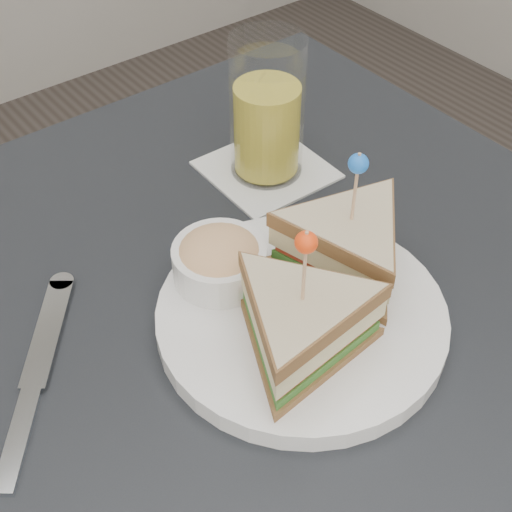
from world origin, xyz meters
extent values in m
cube|color=black|center=(0.00, 0.00, 0.73)|extent=(0.80, 0.80, 0.03)
cylinder|color=black|center=(0.35, 0.35, 0.36)|extent=(0.04, 0.04, 0.72)
cylinder|color=white|center=(0.02, -0.05, 0.76)|extent=(0.36, 0.36, 0.02)
cylinder|color=white|center=(0.02, -0.05, 0.77)|extent=(0.36, 0.36, 0.00)
cylinder|color=#E4B083|center=(-0.01, -0.08, 0.87)|extent=(0.00, 0.00, 0.08)
sphere|color=#FF4010|center=(-0.01, -0.08, 0.90)|extent=(0.02, 0.02, 0.02)
cylinder|color=#E4B083|center=(0.08, -0.03, 0.87)|extent=(0.00, 0.00, 0.08)
sphere|color=blue|center=(0.08, -0.03, 0.90)|extent=(0.02, 0.02, 0.02)
cylinder|color=white|center=(-0.02, 0.03, 0.79)|extent=(0.12, 0.12, 0.04)
ellipsoid|color=#E0B772|center=(-0.02, 0.03, 0.80)|extent=(0.11, 0.11, 0.04)
cube|color=silver|center=(-0.24, 0.00, 0.75)|extent=(0.08, 0.09, 0.01)
cube|color=silver|center=(-0.17, 0.09, 0.75)|extent=(0.10, 0.12, 0.00)
cylinder|color=silver|center=(-0.13, 0.14, 0.75)|extent=(0.03, 0.03, 0.00)
cube|color=white|center=(0.14, 0.16, 0.75)|extent=(0.13, 0.13, 0.00)
cylinder|color=gold|center=(0.14, 0.16, 0.81)|extent=(0.08, 0.08, 0.10)
cylinder|color=white|center=(0.14, 0.16, 0.84)|extent=(0.08, 0.08, 0.16)
cube|color=white|center=(0.15, 0.17, 0.86)|extent=(0.03, 0.03, 0.02)
cube|color=white|center=(0.13, 0.15, 0.85)|extent=(0.03, 0.03, 0.02)
camera|label=1|loc=(-0.28, -0.37, 1.26)|focal=50.00mm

